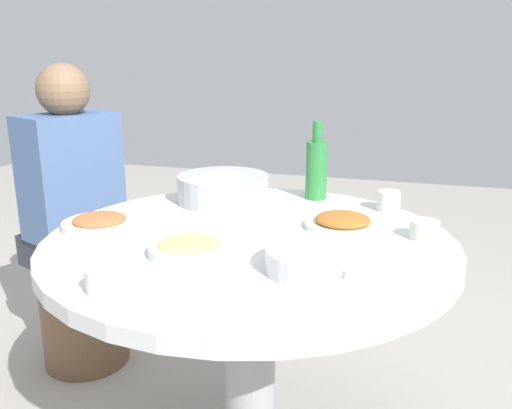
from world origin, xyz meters
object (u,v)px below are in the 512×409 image
dish_noodles (190,248)px  tea_cup_side (389,201)px  diner_left (72,184)px  soup_bowl (319,260)px  tea_cup_near (425,230)px  tea_cup_far (101,281)px  dish_stirfry (343,222)px  rice_bowl (223,188)px  stool_for_diner_left (84,312)px  round_dining_table (250,281)px  dish_tofu_braise (100,222)px  green_bottle (316,168)px

dish_noodles → tea_cup_side: bearing=-129.6°
diner_left → soup_bowl: bearing=153.4°
tea_cup_near → tea_cup_far: 0.86m
diner_left → dish_stirfry: bearing=170.1°
rice_bowl → stool_for_diner_left: size_ratio=0.73×
round_dining_table → dish_stirfry: size_ratio=5.16×
tea_cup_near → tea_cup_far: size_ratio=1.17×
tea_cup_near → tea_cup_side: 0.28m
dish_stirfry → dish_tofu_braise: dish_stirfry is taller
soup_bowl → diner_left: size_ratio=0.34×
rice_bowl → dish_noodles: 0.52m
dish_noodles → tea_cup_side: (-0.46, -0.55, 0.01)m
tea_cup_side → dish_tofu_braise: bearing=28.3°
soup_bowl → tea_cup_side: 0.58m
green_bottle → rice_bowl: bearing=23.5°
dish_stirfry → green_bottle: size_ratio=0.81×
round_dining_table → rice_bowl: rice_bowl is taller
dish_tofu_braise → tea_cup_side: size_ratio=2.86×
rice_bowl → tea_cup_far: size_ratio=4.65×
dish_stirfry → stool_for_diner_left: size_ratio=0.52×
soup_bowl → green_bottle: bearing=-78.6°
tea_cup_side → stool_for_diner_left: tea_cup_side is taller
rice_bowl → tea_cup_side: size_ratio=4.19×
green_bottle → diner_left: diner_left is taller
soup_bowl → tea_cup_far: bearing=30.8°
tea_cup_near → diner_left: (1.27, -0.21, -0.01)m
rice_bowl → tea_cup_near: (-0.66, 0.21, -0.02)m
dish_stirfry → diner_left: bearing=-9.9°
tea_cup_far → diner_left: diner_left is taller
soup_bowl → dish_noodles: bearing=-1.6°
rice_bowl → diner_left: bearing=-0.2°
rice_bowl → soup_bowl: bearing=129.7°
tea_cup_far → green_bottle: bearing=-108.1°
soup_bowl → stool_for_diner_left: (1.03, -0.52, -0.54)m
round_dining_table → diner_left: bearing=-22.6°
soup_bowl → green_bottle: 0.66m
stool_for_diner_left → tea_cup_far: bearing=128.4°
tea_cup_side → dish_noodles: bearing=50.4°
soup_bowl → diner_left: diner_left is taller
soup_bowl → tea_cup_near: size_ratio=3.22×
round_dining_table → dish_tofu_braise: dish_tofu_braise is taller
rice_bowl → dish_tofu_braise: size_ratio=1.46×
round_dining_table → rice_bowl: 0.43m
diner_left → stool_for_diner_left: bearing=-90.0°
stool_for_diner_left → dish_stirfry: bearing=170.1°
rice_bowl → diner_left: (0.61, -0.00, -0.03)m
soup_bowl → round_dining_table: bearing=-38.6°
dish_tofu_braise → tea_cup_near: bearing=-169.2°
stool_for_diner_left → dish_tofu_braise: bearing=133.3°
tea_cup_far → stool_for_diner_left: tea_cup_far is taller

